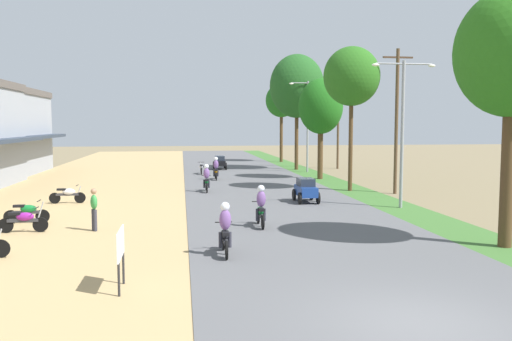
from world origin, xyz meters
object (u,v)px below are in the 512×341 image
(street_signboard, at_px, (121,248))
(motorbike_ahead_fifth, at_px, (201,168))
(parked_motorbike_fourth, at_px, (68,194))
(streetlamp_near, at_px, (402,123))
(pedestrian_on_shoulder, at_px, (94,207))
(median_tree_second, at_px, (352,77))
(motorbike_foreground_rider, at_px, (225,230))
(utility_pole_far, at_px, (397,119))
(median_tree_fifth, at_px, (281,101))
(motorbike_ahead_second, at_px, (261,207))
(median_tree_nearest, at_px, (512,54))
(car_sedan_black, at_px, (220,162))
(median_tree_fourth, at_px, (297,86))
(car_hatchback_blue, at_px, (306,189))
(utility_pole_near, at_px, (338,117))
(median_tree_third, at_px, (321,107))
(motorbike_ahead_fourth, at_px, (216,169))
(streetlamp_mid, at_px, (308,120))
(motorbike_ahead_third, at_px, (206,179))
(parked_motorbike_third, at_px, (27,211))
(parked_motorbike_second, at_px, (24,219))

(street_signboard, height_order, motorbike_ahead_fifth, street_signboard)
(parked_motorbike_fourth, bearing_deg, streetlamp_near, -12.68)
(pedestrian_on_shoulder, bearing_deg, median_tree_second, 37.90)
(motorbike_foreground_rider, bearing_deg, utility_pole_far, 50.74)
(median_tree_fifth, bearing_deg, motorbike_ahead_second, -101.94)
(streetlamp_near, bearing_deg, median_tree_fifth, 89.93)
(parked_motorbike_fourth, distance_m, streetlamp_near, 17.04)
(median_tree_nearest, distance_m, car_sedan_black, 32.58)
(median_tree_fourth, distance_m, car_hatchback_blue, 21.02)
(utility_pole_near, height_order, utility_pole_far, utility_pole_near)
(median_tree_third, xyz_separation_m, motorbike_ahead_fourth, (-7.66, 0.26, -4.48))
(pedestrian_on_shoulder, bearing_deg, parked_motorbike_fourth, 108.35)
(streetlamp_near, distance_m, motorbike_ahead_fourth, 16.49)
(street_signboard, distance_m, utility_pole_far, 21.98)
(motorbike_ahead_fifth, bearing_deg, utility_pole_near, 18.61)
(motorbike_ahead_fourth, bearing_deg, street_signboard, -98.86)
(streetlamp_mid, xyz_separation_m, utility_pole_far, (1.94, -14.00, -0.04))
(motorbike_ahead_third, height_order, motorbike_ahead_fifth, motorbike_ahead_third)
(utility_pole_near, distance_m, car_sedan_black, 11.51)
(street_signboard, relative_size, motorbike_ahead_third, 0.83)
(motorbike_ahead_second, relative_size, motorbike_ahead_third, 1.00)
(parked_motorbike_third, relative_size, motorbike_ahead_third, 1.00)
(parked_motorbike_third, xyz_separation_m, pedestrian_on_shoulder, (2.95, -1.95, 0.41))
(median_tree_second, height_order, motorbike_ahead_fifth, median_tree_second)
(pedestrian_on_shoulder, bearing_deg, median_tree_fifth, 68.55)
(utility_pole_near, bearing_deg, motorbike_ahead_third, -129.08)
(streetlamp_mid, xyz_separation_m, motorbike_foreground_rider, (-9.20, -27.63, -3.59))
(median_tree_nearest, bearing_deg, motorbike_ahead_third, 120.26)
(street_signboard, bearing_deg, parked_motorbike_fourth, 105.92)
(pedestrian_on_shoulder, height_order, motorbike_ahead_second, motorbike_ahead_second)
(utility_pole_far, distance_m, motorbike_ahead_second, 13.69)
(motorbike_ahead_fourth, bearing_deg, utility_pole_far, -40.87)
(parked_motorbike_fourth, relative_size, motorbike_foreground_rider, 1.00)
(streetlamp_near, bearing_deg, motorbike_foreground_rider, -138.09)
(motorbike_ahead_second, distance_m, motorbike_ahead_fifth, 22.61)
(median_tree_nearest, bearing_deg, parked_motorbike_fourth, 143.61)
(streetlamp_mid, bearing_deg, median_tree_fifth, 89.81)
(motorbike_foreground_rider, bearing_deg, motorbike_ahead_second, 67.91)
(parked_motorbike_second, distance_m, motorbike_ahead_fourth, 19.59)
(car_hatchback_blue, bearing_deg, motorbike_foreground_rider, -115.50)
(median_tree_fifth, relative_size, utility_pole_far, 0.98)
(streetlamp_near, relative_size, utility_pole_far, 0.83)
(median_tree_third, xyz_separation_m, car_sedan_black, (-6.75, 9.18, -4.60))
(median_tree_third, height_order, median_tree_fourth, median_tree_fourth)
(median_tree_third, relative_size, streetlamp_mid, 0.97)
(street_signboard, distance_m, motorbike_ahead_second, 8.66)
(median_tree_fifth, bearing_deg, median_tree_nearest, -89.99)
(median_tree_nearest, xyz_separation_m, car_hatchback_blue, (-4.21, 10.65, -5.58))
(median_tree_nearest, distance_m, streetlamp_mid, 27.79)
(median_tree_fifth, bearing_deg, motorbike_ahead_fourth, -114.87)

